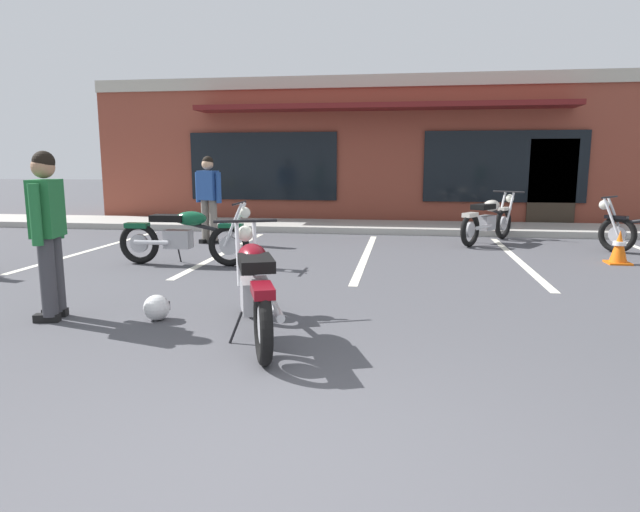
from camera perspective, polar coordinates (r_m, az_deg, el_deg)
name	(u,v)px	position (r m, az deg, el deg)	size (l,w,h in m)	color
ground_plane	(343,310)	(5.96, 2.38, -5.58)	(80.00, 80.00, 0.00)	#47474C
sidewalk_kerb	(377,227)	(12.95, 5.86, 3.01)	(22.00, 1.80, 0.14)	#A8A59E
brick_storefront_building	(384,153)	(16.50, 6.62, 10.56)	(14.88, 6.02, 3.65)	brown
painted_stall_lines	(366,255)	(9.40, 4.75, 0.08)	(9.97, 4.80, 0.01)	silver
motorcycle_foreground_classic	(254,286)	(5.02, -6.80, -3.11)	(1.05, 2.02, 0.98)	black
motorcycle_red_sportbike	(184,235)	(8.68, -13.80, 2.10)	(2.11, 0.66, 0.98)	black
motorcycle_silver_naked	(488,219)	(11.28, 16.97, 3.66)	(1.39, 1.84, 0.98)	black
person_in_black_shirt	(48,225)	(6.06, -26.27, 2.84)	(0.34, 0.61, 1.68)	black
person_by_back_row	(208,194)	(10.90, -11.43, 6.27)	(0.60, 0.37, 1.68)	black
helmet_on_pavement	(157,307)	(5.79, -16.49, -5.12)	(0.26, 0.26, 0.26)	silver
traffic_cone	(619,247)	(9.74, 28.47, 0.79)	(0.34, 0.34, 0.53)	orange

